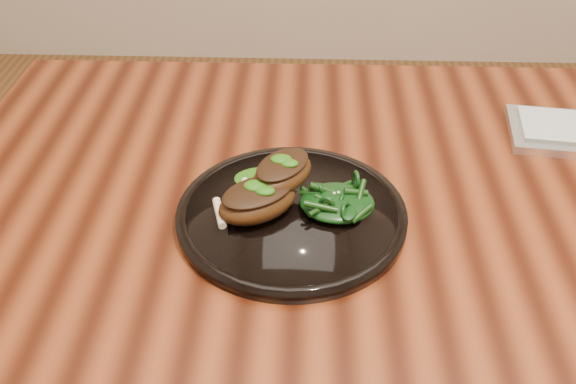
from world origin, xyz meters
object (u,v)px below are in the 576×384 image
(lamb_chop_front, at_px, (257,200))
(greens_heap, at_px, (337,199))
(desk, at_px, (486,238))
(plate, at_px, (292,215))

(lamb_chop_front, bearing_deg, greens_heap, 9.02)
(desk, bearing_deg, greens_heap, -164.55)
(plate, height_order, lamb_chop_front, lamb_chop_front)
(plate, relative_size, lamb_chop_front, 2.37)
(lamb_chop_front, height_order, greens_heap, lamb_chop_front)
(desk, distance_m, greens_heap, 0.26)
(lamb_chop_front, xyz_separation_m, greens_heap, (0.10, 0.02, -0.01))
(plate, distance_m, greens_heap, 0.06)
(greens_heap, bearing_deg, plate, -174.81)
(desk, distance_m, plate, 0.31)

